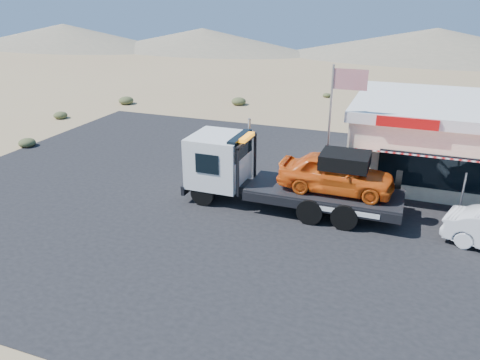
{
  "coord_description": "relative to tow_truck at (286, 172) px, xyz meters",
  "views": [
    {
      "loc": [
        8.15,
        -16.17,
        8.95
      ],
      "look_at": [
        1.66,
        1.07,
        1.5
      ],
      "focal_mm": 35.0,
      "sensor_mm": 36.0,
      "label": 1
    }
  ],
  "objects": [
    {
      "name": "flagpole",
      "position": [
        1.59,
        2.27,
        2.09
      ],
      "size": [
        1.55,
        0.1,
        6.0
      ],
      "color": "#99999E",
      "rests_on": "asphalt_lot"
    },
    {
      "name": "jerky_store",
      "position": [
        7.16,
        6.74,
        0.31
      ],
      "size": [
        10.4,
        9.97,
        3.9
      ],
      "color": "beige",
      "rests_on": "asphalt_lot"
    },
    {
      "name": "distant_hills",
      "position": [
        -13.11,
        52.91,
        0.21
      ],
      "size": [
        126.0,
        48.0,
        4.2
      ],
      "color": "#726B59",
      "rests_on": "ground"
    },
    {
      "name": "asphalt_lot",
      "position": [
        -1.34,
        0.77,
        -1.67
      ],
      "size": [
        32.0,
        24.0,
        0.02
      ],
      "primitive_type": "cube",
      "color": "black",
      "rests_on": "ground"
    },
    {
      "name": "desert_scrub",
      "position": [
        -16.51,
        7.41,
        -1.38
      ],
      "size": [
        25.04,
        35.12,
        0.68
      ],
      "color": "#3E4324",
      "rests_on": "ground"
    },
    {
      "name": "ground",
      "position": [
        -3.34,
        -2.23,
        -1.68
      ],
      "size": [
        120.0,
        120.0,
        0.0
      ],
      "primitive_type": "plane",
      "color": "#977956",
      "rests_on": "ground"
    },
    {
      "name": "tow_truck",
      "position": [
        0.0,
        0.0,
        0.0
      ],
      "size": [
        9.32,
        2.76,
        3.12
      ],
      "color": "black",
      "rests_on": "asphalt_lot"
    }
  ]
}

